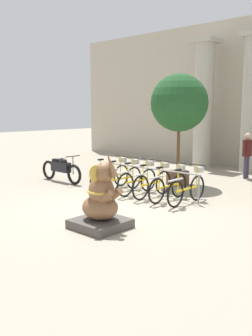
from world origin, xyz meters
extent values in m
plane|color=#9E937F|center=(0.00, 0.00, 0.00)|extent=(60.00, 60.00, 0.00)
cylinder|color=#ADA899|center=(-2.10, 7.60, 2.50)|extent=(0.79, 0.79, 5.00)
cube|color=#ADA899|center=(-2.10, 7.60, 5.08)|extent=(0.99, 0.99, 0.16)
cylinder|color=gray|center=(-2.02, 1.95, 0.38)|extent=(0.05, 0.05, 0.75)
cylinder|color=gray|center=(1.24, 1.95, 0.38)|extent=(0.05, 0.05, 0.75)
cylinder|color=gray|center=(-0.39, 1.95, 0.75)|extent=(3.36, 0.04, 0.04)
torus|color=black|center=(-1.77, 2.31, 0.34)|extent=(0.05, 0.67, 0.67)
torus|color=black|center=(-1.77, 1.33, 0.34)|extent=(0.05, 0.67, 0.67)
cube|color=yellow|center=(-1.77, 1.82, 0.39)|extent=(0.04, 0.88, 0.04)
cube|color=#BCBCBC|center=(-1.77, 1.33, 0.69)|extent=(0.06, 0.56, 0.03)
cylinder|color=yellow|center=(-1.77, 1.43, 0.62)|extent=(0.03, 0.03, 0.56)
cube|color=black|center=(-1.77, 1.43, 0.92)|extent=(0.08, 0.18, 0.04)
cylinder|color=yellow|center=(-1.77, 2.27, 0.65)|extent=(0.03, 0.03, 0.62)
cylinder|color=black|center=(-1.77, 2.27, 0.96)|extent=(0.48, 0.03, 0.03)
cube|color=#BCBCBC|center=(-1.77, 2.37, 0.82)|extent=(0.20, 0.16, 0.14)
torus|color=black|center=(-1.22, 2.27, 0.34)|extent=(0.05, 0.67, 0.67)
torus|color=black|center=(-1.22, 1.29, 0.34)|extent=(0.05, 0.67, 0.67)
cube|color=yellow|center=(-1.22, 1.78, 0.39)|extent=(0.04, 0.88, 0.04)
cube|color=#BCBCBC|center=(-1.22, 1.29, 0.69)|extent=(0.06, 0.56, 0.03)
cylinder|color=yellow|center=(-1.22, 1.39, 0.62)|extent=(0.03, 0.03, 0.56)
cube|color=black|center=(-1.22, 1.39, 0.92)|extent=(0.08, 0.18, 0.04)
cylinder|color=yellow|center=(-1.22, 2.23, 0.65)|extent=(0.03, 0.03, 0.62)
cylinder|color=black|center=(-1.22, 2.23, 0.96)|extent=(0.48, 0.03, 0.03)
cube|color=#BCBCBC|center=(-1.22, 2.33, 0.82)|extent=(0.20, 0.16, 0.14)
torus|color=black|center=(-0.66, 2.29, 0.34)|extent=(0.05, 0.67, 0.67)
torus|color=black|center=(-0.66, 1.31, 0.34)|extent=(0.05, 0.67, 0.67)
cube|color=yellow|center=(-0.66, 1.80, 0.39)|extent=(0.04, 0.88, 0.04)
cube|color=#BCBCBC|center=(-0.66, 1.31, 0.69)|extent=(0.06, 0.56, 0.03)
cylinder|color=yellow|center=(-0.66, 1.41, 0.62)|extent=(0.03, 0.03, 0.56)
cube|color=black|center=(-0.66, 1.41, 0.92)|extent=(0.08, 0.18, 0.04)
cylinder|color=yellow|center=(-0.66, 2.25, 0.65)|extent=(0.03, 0.03, 0.62)
cylinder|color=black|center=(-0.66, 2.25, 0.96)|extent=(0.48, 0.03, 0.03)
cube|color=#BCBCBC|center=(-0.66, 2.35, 0.82)|extent=(0.20, 0.16, 0.14)
torus|color=black|center=(-0.11, 2.28, 0.34)|extent=(0.05, 0.67, 0.67)
torus|color=black|center=(-0.11, 1.30, 0.34)|extent=(0.05, 0.67, 0.67)
cube|color=yellow|center=(-0.11, 1.79, 0.39)|extent=(0.04, 0.88, 0.04)
cube|color=#BCBCBC|center=(-0.11, 1.30, 0.69)|extent=(0.06, 0.56, 0.03)
cylinder|color=yellow|center=(-0.11, 1.40, 0.62)|extent=(0.03, 0.03, 0.56)
cube|color=black|center=(-0.11, 1.40, 0.92)|extent=(0.08, 0.18, 0.04)
cylinder|color=yellow|center=(-0.11, 2.24, 0.65)|extent=(0.03, 0.03, 0.62)
cylinder|color=black|center=(-0.11, 2.24, 0.96)|extent=(0.48, 0.03, 0.03)
cube|color=#BCBCBC|center=(-0.11, 2.34, 0.82)|extent=(0.20, 0.16, 0.14)
torus|color=black|center=(0.44, 2.26, 0.34)|extent=(0.05, 0.67, 0.67)
torus|color=black|center=(0.44, 1.28, 0.34)|extent=(0.05, 0.67, 0.67)
cube|color=yellow|center=(0.44, 1.77, 0.39)|extent=(0.04, 0.88, 0.04)
cube|color=#BCBCBC|center=(0.44, 1.28, 0.69)|extent=(0.06, 0.56, 0.03)
cylinder|color=yellow|center=(0.44, 1.38, 0.62)|extent=(0.03, 0.03, 0.56)
cube|color=black|center=(0.44, 1.38, 0.92)|extent=(0.08, 0.18, 0.04)
cylinder|color=yellow|center=(0.44, 2.22, 0.65)|extent=(0.03, 0.03, 0.62)
cylinder|color=black|center=(0.44, 2.22, 0.96)|extent=(0.48, 0.03, 0.03)
cube|color=#BCBCBC|center=(0.44, 2.32, 0.82)|extent=(0.20, 0.16, 0.14)
torus|color=black|center=(0.99, 2.29, 0.34)|extent=(0.05, 0.67, 0.67)
torus|color=black|center=(0.99, 1.30, 0.34)|extent=(0.05, 0.67, 0.67)
cube|color=yellow|center=(0.99, 1.79, 0.39)|extent=(0.04, 0.88, 0.04)
cube|color=#BCBCBC|center=(0.99, 1.30, 0.69)|extent=(0.06, 0.56, 0.03)
cylinder|color=yellow|center=(0.99, 1.40, 0.62)|extent=(0.03, 0.03, 0.56)
cube|color=black|center=(0.99, 1.40, 0.92)|extent=(0.08, 0.18, 0.04)
cylinder|color=yellow|center=(0.99, 2.25, 0.65)|extent=(0.03, 0.03, 0.62)
cylinder|color=black|center=(0.99, 2.25, 0.96)|extent=(0.48, 0.03, 0.03)
cube|color=#BCBCBC|center=(0.99, 2.35, 0.82)|extent=(0.20, 0.16, 0.14)
cube|color=#4C4742|center=(0.80, -1.03, 0.09)|extent=(0.99, 0.99, 0.18)
ellipsoid|color=brown|center=(0.80, -1.03, 0.43)|extent=(0.77, 0.68, 0.50)
ellipsoid|color=brown|center=(0.85, -1.03, 0.77)|extent=(0.54, 0.50, 0.63)
sphere|color=brown|center=(0.94, -1.03, 1.15)|extent=(0.41, 0.41, 0.41)
ellipsoid|color=gold|center=(0.89, -0.82, 1.15)|extent=(0.08, 0.29, 0.34)
ellipsoid|color=gold|center=(0.89, -1.23, 1.15)|extent=(0.08, 0.29, 0.34)
cone|color=brown|center=(1.12, -1.03, 1.33)|extent=(0.35, 0.14, 0.51)
cylinder|color=brown|center=(1.10, -0.91, 0.70)|extent=(0.40, 0.14, 0.36)
cylinder|color=brown|center=(1.10, -1.14, 0.70)|extent=(0.40, 0.14, 0.36)
torus|color=gold|center=(0.85, -1.03, 0.77)|extent=(0.57, 0.57, 0.05)
torus|color=black|center=(-3.01, 1.44, 0.33)|extent=(0.65, 0.09, 0.65)
torus|color=black|center=(-4.36, 1.44, 0.33)|extent=(0.65, 0.09, 0.65)
cube|color=black|center=(-3.68, 1.44, 0.51)|extent=(0.81, 0.22, 0.32)
ellipsoid|color=black|center=(-3.58, 1.44, 0.71)|extent=(0.40, 0.20, 0.20)
cube|color=black|center=(-3.86, 1.44, 0.71)|extent=(0.36, 0.18, 0.08)
cylinder|color=#99999E|center=(-3.06, 1.44, 0.61)|extent=(0.04, 0.04, 0.56)
cylinder|color=black|center=(-3.06, 1.44, 0.91)|extent=(0.03, 0.55, 0.03)
cylinder|color=#383342|center=(0.50, 6.30, 0.38)|extent=(0.11, 0.11, 0.77)
cylinder|color=#383342|center=(0.50, 6.13, 0.38)|extent=(0.11, 0.11, 0.77)
cube|color=#4C1919|center=(0.50, 6.21, 1.06)|extent=(0.20, 0.32, 0.58)
sphere|color=tan|center=(0.50, 6.21, 1.47)|extent=(0.21, 0.21, 0.21)
cylinder|color=#4C1919|center=(0.50, 6.41, 1.09)|extent=(0.07, 0.07, 0.52)
cylinder|color=#4C1919|center=(0.50, 6.01, 1.09)|extent=(0.07, 0.07, 0.52)
cylinder|color=brown|center=(-0.64, 3.74, 0.21)|extent=(0.74, 0.74, 0.42)
cylinder|color=brown|center=(-0.64, 3.74, 1.14)|extent=(0.10, 0.10, 1.44)
sphere|color=#1E4C23|center=(-0.64, 3.74, 2.57)|extent=(1.79, 1.79, 1.79)
camera|label=1|loc=(6.12, -6.01, 2.36)|focal=40.00mm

